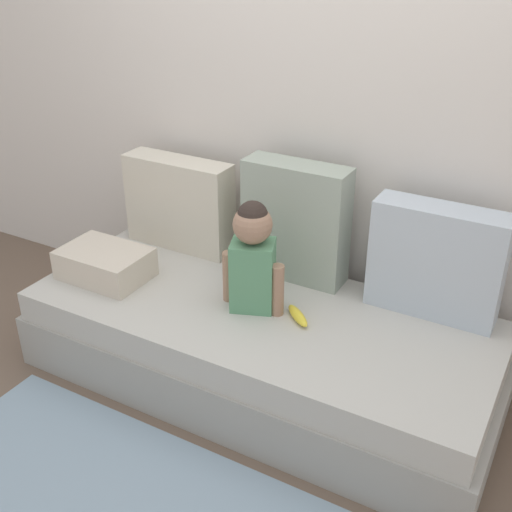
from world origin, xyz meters
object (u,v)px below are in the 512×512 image
object	(u,v)px
banana	(298,316)
throw_pillow_right	(436,261)
throw_pillow_center	(296,222)
toddler	(253,255)
couch	(259,345)
folded_blanket	(105,263)
throw_pillow_left	(179,203)

from	to	relation	value
banana	throw_pillow_right	bearing A→B (deg)	36.38
throw_pillow_center	throw_pillow_right	world-z (taller)	throw_pillow_center
throw_pillow_center	banana	distance (m)	0.46
throw_pillow_right	toddler	world-z (taller)	toddler
couch	banana	size ratio (longest dim) A/B	12.23
folded_blanket	toddler	bearing A→B (deg)	8.48
toddler	throw_pillow_right	bearing A→B (deg)	26.62
banana	toddler	bearing A→B (deg)	179.94
toddler	couch	bearing A→B (deg)	1.62
throw_pillow_left	folded_blanket	distance (m)	0.49
banana	folded_blanket	world-z (taller)	folded_blanket
couch	throw_pillow_left	xyz separation A→B (m)	(-0.64, 0.34, 0.43)
throw_pillow_left	couch	bearing A→B (deg)	-27.67
couch	throw_pillow_center	world-z (taller)	throw_pillow_center
throw_pillow_left	toddler	xyz separation A→B (m)	(0.61, -0.34, 0.02)
throw_pillow_center	banana	world-z (taller)	throw_pillow_center
throw_pillow_right	toddler	distance (m)	0.76
couch	folded_blanket	size ratio (longest dim) A/B	5.20
throw_pillow_right	banana	world-z (taller)	throw_pillow_right
couch	folded_blanket	world-z (taller)	folded_blanket
throw_pillow_center	folded_blanket	world-z (taller)	throw_pillow_center
toddler	folded_blanket	bearing A→B (deg)	-171.52
couch	throw_pillow_left	size ratio (longest dim) A/B	3.69
throw_pillow_right	banana	size ratio (longest dim) A/B	3.17
couch	banana	world-z (taller)	banana
throw_pillow_center	banana	xyz separation A→B (m)	(0.18, -0.34, -0.25)
throw_pillow_left	toddler	bearing A→B (deg)	-28.93
throw_pillow_center	throw_pillow_right	xyz separation A→B (m)	(0.64, 0.00, -0.03)
throw_pillow_left	throw_pillow_right	bearing A→B (deg)	0.00
folded_blanket	throw_pillow_right	bearing A→B (deg)	17.67
throw_pillow_center	banana	bearing A→B (deg)	-61.46
throw_pillow_left	throw_pillow_center	distance (m)	0.65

